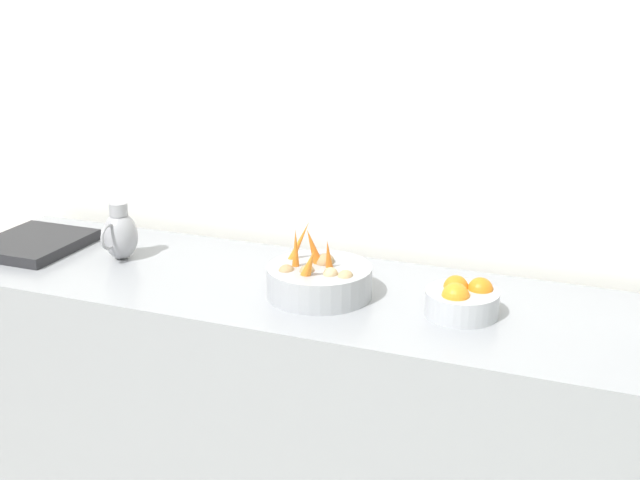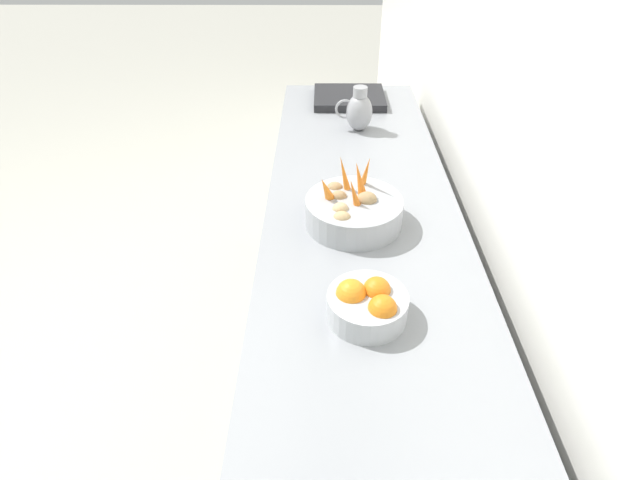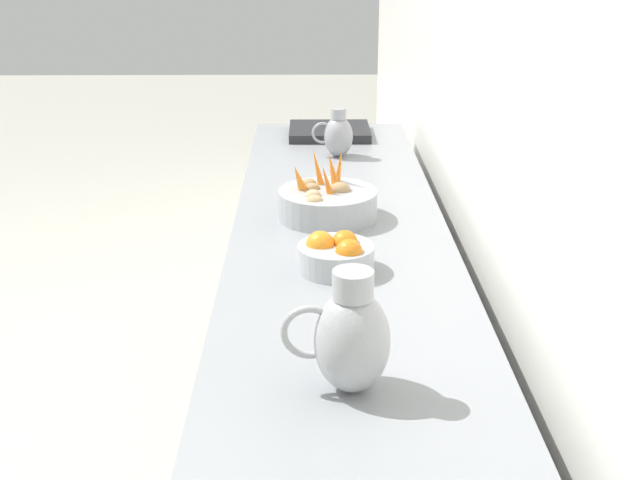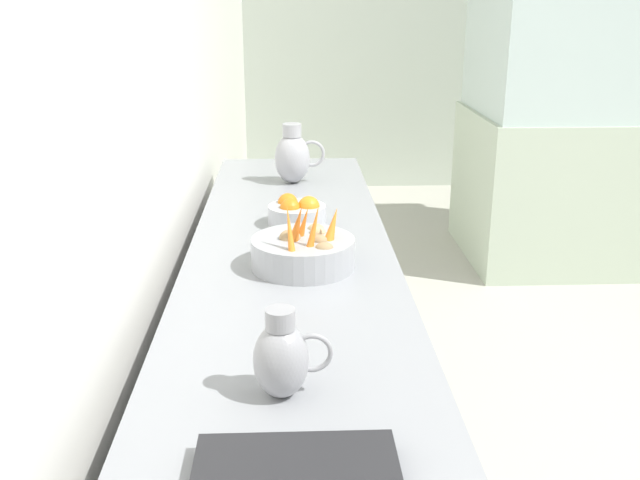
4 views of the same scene
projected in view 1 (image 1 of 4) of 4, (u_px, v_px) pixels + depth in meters
tile_wall_left at (571, 72)px, 2.43m from camera, size 0.10×8.05×3.00m
prep_counter at (357, 429)px, 2.56m from camera, size 0.65×2.77×0.88m
vegetable_colander at (319, 279)px, 2.41m from camera, size 0.31×0.31×0.21m
orange_bowl at (462, 300)px, 2.28m from camera, size 0.20×0.20×0.11m
metal_pitcher_short at (120, 234)px, 2.70m from camera, size 0.16×0.11×0.19m
counter_sink_basin at (34, 244)px, 2.81m from camera, size 0.34×0.30×0.04m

